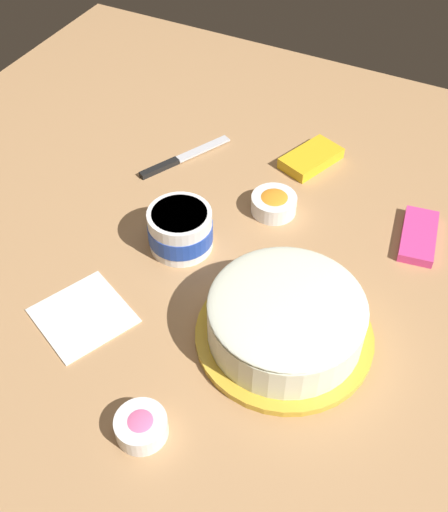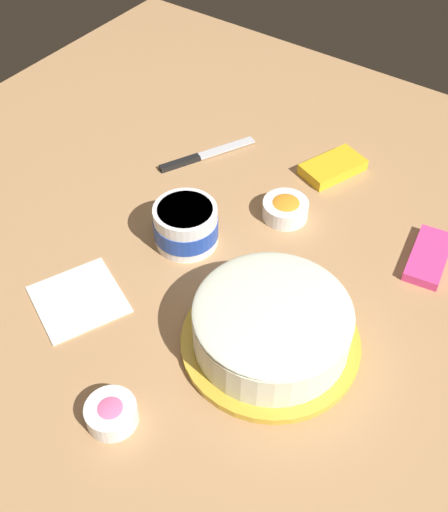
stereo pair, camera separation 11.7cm
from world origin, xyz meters
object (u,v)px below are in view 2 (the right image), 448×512
at_px(sprinkle_bowl_pink, 111,413).
at_px(sprinkle_bowl_orange, 285,208).
at_px(candy_box_upper, 429,257).
at_px(paper_napkin, 78,299).
at_px(frosting_tub, 186,225).
at_px(spreading_knife, 199,157).
at_px(frosted_cake, 272,327).
at_px(candy_box_lower, 333,167).

height_order(sprinkle_bowl_pink, sprinkle_bowl_orange, sprinkle_bowl_orange).
bearing_deg(candy_box_upper, paper_napkin, -55.43).
height_order(candy_box_upper, paper_napkin, candy_box_upper).
height_order(frosting_tub, paper_napkin, frosting_tub).
distance_m(spreading_knife, paper_napkin, 0.46).
bearing_deg(paper_napkin, spreading_knife, -171.52).
xyz_separation_m(frosted_cake, candy_box_lower, (-0.47, -0.14, -0.04)).
xyz_separation_m(frosting_tub, sprinkle_bowl_orange, (-0.17, 0.12, -0.02)).
height_order(spreading_knife, sprinkle_bowl_pink, sprinkle_bowl_pink).
relative_size(frosted_cake, spreading_knife, 1.39).
relative_size(frosting_tub, paper_napkin, 0.84).
relative_size(frosted_cake, sprinkle_bowl_pink, 3.77).
xyz_separation_m(spreading_knife, candy_box_upper, (-0.00, 0.55, 0.00)).
bearing_deg(frosting_tub, sprinkle_bowl_orange, 145.04).
bearing_deg(sprinkle_bowl_pink, frosted_cake, 154.80).
bearing_deg(sprinkle_bowl_pink, paper_napkin, -123.98).
relative_size(frosted_cake, candy_box_lower, 2.21).
distance_m(frosting_tub, spreading_knife, 0.27).
height_order(sprinkle_bowl_orange, paper_napkin, sprinkle_bowl_orange).
relative_size(frosting_tub, sprinkle_bowl_pink, 1.55).
bearing_deg(sprinkle_bowl_pink, sprinkle_bowl_orange, -177.56).
bearing_deg(candy_box_lower, candy_box_upper, 85.69).
distance_m(frosted_cake, sprinkle_bowl_pink, 0.29).
xyz_separation_m(frosting_tub, candy_box_lower, (-0.36, 0.13, -0.03)).
height_order(frosted_cake, spreading_knife, frosted_cake).
distance_m(candy_box_lower, candy_box_upper, 0.31).
xyz_separation_m(spreading_knife, candy_box_lower, (-0.13, 0.27, 0.01)).
relative_size(candy_box_lower, candy_box_upper, 0.94).
height_order(candy_box_lower, candy_box_upper, candy_box_lower).
bearing_deg(paper_napkin, sprinkle_bowl_pink, 56.02).
xyz_separation_m(spreading_knife, sprinkle_bowl_pink, (0.60, 0.28, 0.01)).
bearing_deg(sprinkle_bowl_pink, frosting_tub, -158.99).
bearing_deg(frosting_tub, spreading_knife, -148.65).
height_order(frosting_tub, spreading_knife, frosting_tub).
distance_m(frosted_cake, paper_napkin, 0.36).
relative_size(spreading_knife, candy_box_upper, 1.49).
xyz_separation_m(candy_box_lower, candy_box_upper, (0.13, 0.28, -0.00)).
bearing_deg(sprinkle_bowl_orange, spreading_knife, -101.11).
distance_m(frosting_tub, paper_napkin, 0.25).
distance_m(candy_box_lower, paper_napkin, 0.62).
relative_size(spreading_knife, sprinkle_bowl_orange, 2.33).
relative_size(candy_box_upper, paper_napkin, 0.98).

